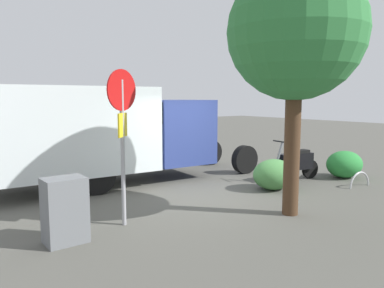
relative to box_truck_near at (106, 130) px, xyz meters
The scene contains 9 objects.
ground_plane 3.48m from the box_truck_near, 120.38° to the left, with size 60.00×60.00×0.00m, color #515049.
box_truck_near is the anchor object (origin of this frame).
motorcycle 5.54m from the box_truck_near, 148.89° to the left, with size 1.80×0.62×1.20m.
stop_sign 3.62m from the box_truck_near, 71.33° to the left, with size 0.71×0.33×2.93m.
street_tree 5.64m from the box_truck_near, 111.79° to the left, with size 2.73×2.73×5.08m.
utility_cabinet 4.41m from the box_truck_near, 57.15° to the left, with size 0.67×0.50×1.11m, color slate.
bike_rack_hoop 7.14m from the box_truck_near, 140.81° to the left, with size 0.85×0.85×0.05m, color #B7B7BC.
shrub_near_sign 7.16m from the box_truck_near, 150.63° to the left, with size 1.20×0.98×0.82m, color #2A8338.
shrub_mid_verge 4.72m from the box_truck_near, 135.78° to the left, with size 1.18×0.97×0.81m, color #458142.
Camera 1 is at (5.81, 7.05, 2.41)m, focal length 35.12 mm.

